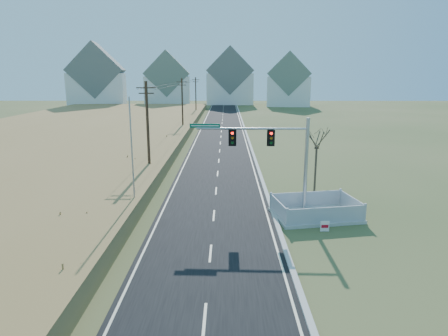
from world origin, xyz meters
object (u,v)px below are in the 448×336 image
fence_enclosure (315,213)px  bare_tree (317,137)px  open_sign (325,226)px  traffic_signal_mast (280,154)px  flagpole (133,170)px

fence_enclosure → bare_tree: bare_tree is taller
fence_enclosure → bare_tree: 7.57m
open_sign → bare_tree: size_ratio=0.12×
traffic_signal_mast → fence_enclosure: 4.75m
fence_enclosure → flagpole: 12.87m
traffic_signal_mast → open_sign: size_ratio=12.37×
open_sign → flagpole: 13.18m
bare_tree → traffic_signal_mast: bearing=-127.2°
traffic_signal_mast → open_sign: 5.99m
traffic_signal_mast → bare_tree: traffic_signal_mast is taller
open_sign → flagpole: bearing=164.7°
flagpole → traffic_signal_mast: bearing=5.6°
open_sign → flagpole: size_ratio=0.08×
fence_enclosure → flagpole: (-12.51, 0.28, 3.00)m
traffic_signal_mast → flagpole: (-10.11, -0.99, -0.90)m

